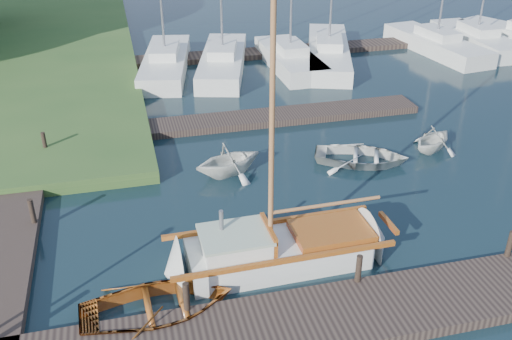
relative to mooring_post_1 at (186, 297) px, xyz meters
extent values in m
plane|color=black|center=(3.00, 5.00, -0.70)|extent=(160.00, 160.00, 0.00)
cube|color=black|center=(3.00, -1.00, -0.55)|extent=(18.00, 2.20, 0.30)
cube|color=black|center=(-5.00, 7.00, -0.55)|extent=(2.20, 18.00, 0.30)
cube|color=black|center=(5.00, 11.50, -0.55)|extent=(14.00, 1.60, 0.30)
cube|color=black|center=(13.00, 21.00, -0.55)|extent=(30.00, 1.60, 0.30)
cylinder|color=black|center=(0.00, 0.00, 0.00)|extent=(0.16, 0.16, 0.80)
cylinder|color=black|center=(4.50, 0.00, 0.00)|extent=(0.16, 0.16, 0.80)
cylinder|color=black|center=(9.00, 0.00, 0.00)|extent=(0.16, 0.16, 0.80)
cylinder|color=black|center=(-4.00, 5.00, 0.00)|extent=(0.16, 0.16, 0.80)
cylinder|color=black|center=(-4.00, 10.00, 0.00)|extent=(0.16, 0.16, 0.80)
cube|color=white|center=(2.77, 1.66, -0.47)|extent=(5.03, 2.08, 0.90)
cone|color=white|center=(5.82, 1.72, -0.47)|extent=(1.33, 1.98, 1.96)
cone|color=white|center=(-0.18, 1.61, -0.47)|extent=(1.03, 1.98, 1.96)
cube|color=maroon|center=(2.75, 2.60, 0.04)|extent=(6.20, 0.22, 0.14)
cube|color=maroon|center=(2.79, 0.72, 0.04)|extent=(6.20, 0.22, 0.14)
cube|color=maroon|center=(6.17, 1.72, 0.04)|extent=(0.14, 1.10, 0.14)
cube|color=white|center=(1.57, 1.64, 0.20)|extent=(1.82, 1.43, 0.44)
cube|color=#ABBFA0|center=(1.57, 1.64, 0.45)|extent=(1.92, 1.53, 0.08)
cube|color=maroon|center=(2.52, 1.66, 0.28)|extent=(0.14, 1.40, 0.60)
cylinder|color=slate|center=(1.27, 1.94, 0.78)|extent=(0.12, 0.12, 0.60)
cube|color=maroon|center=(4.37, 1.69, 0.08)|extent=(2.22, 1.54, 0.20)
cylinder|color=#945531|center=(2.57, 1.66, 4.18)|extent=(0.14, 0.14, 8.40)
cylinder|color=#945531|center=(4.17, 1.69, 0.98)|extent=(3.20, 0.15, 0.10)
imported|color=maroon|center=(-0.68, 0.30, -0.31)|extent=(3.92, 2.89, 0.79)
imported|color=white|center=(2.51, 7.12, -0.03)|extent=(3.09, 2.85, 1.35)
imported|color=white|center=(7.54, 6.77, -0.34)|extent=(4.17, 3.66, 0.72)
imported|color=white|center=(10.69, 7.10, -0.12)|extent=(2.86, 2.75, 1.16)
cube|color=white|center=(1.57, 19.46, -0.25)|extent=(3.74, 8.47, 0.90)
cube|color=white|center=(1.57, 19.46, 0.45)|extent=(1.93, 3.09, 0.50)
cube|color=white|center=(4.62, 18.93, -0.25)|extent=(4.35, 8.66, 0.90)
cube|color=white|center=(4.62, 18.93, 0.45)|extent=(2.13, 3.20, 0.50)
cube|color=white|center=(8.30, 18.45, -0.25)|extent=(2.29, 7.00, 0.90)
cube|color=white|center=(8.30, 18.45, 0.45)|extent=(1.43, 2.46, 0.50)
cube|color=white|center=(10.85, 19.19, -0.25)|extent=(5.20, 9.80, 0.90)
cube|color=white|center=(10.85, 19.19, 0.45)|extent=(2.42, 3.64, 0.50)
cube|color=white|center=(17.66, 19.13, -0.25)|extent=(3.24, 8.12, 0.90)
cube|color=white|center=(17.66, 19.13, 0.45)|extent=(1.76, 2.93, 0.50)
cube|color=white|center=(20.58, 19.45, -0.25)|extent=(2.23, 7.43, 0.90)
cube|color=white|center=(20.58, 19.45, 0.45)|extent=(1.41, 2.61, 0.50)
camera|label=1|loc=(-0.97, -10.82, 9.26)|focal=40.00mm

